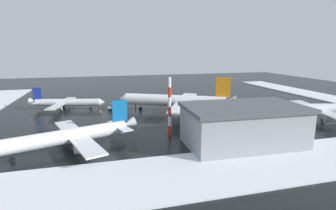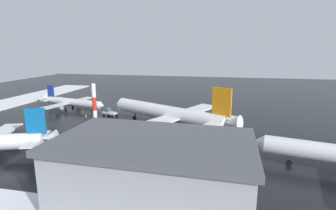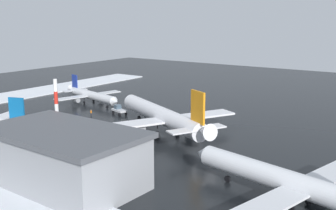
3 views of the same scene
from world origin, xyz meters
name	(u,v)px [view 3 (image 3 of 3)]	position (x,y,z in m)	size (l,w,h in m)	color
ground_plane	(189,127)	(0.00, 0.00, 0.00)	(240.00, 240.00, 0.00)	black
snow_bank_left	(14,96)	(-67.00, 0.00, 0.16)	(14.00, 116.00, 0.32)	white
airplane_far_rear	(162,116)	(-2.32, -7.48, 3.88)	(36.65, 31.22, 11.73)	white
airplane_parked_starboard	(289,182)	(33.03, -27.03, 3.31)	(33.44, 28.03, 10.03)	silver
airplane_parked_portside	(91,95)	(-37.93, 6.10, 2.53)	(25.50, 21.37, 7.64)	silver
pushback_tug	(119,110)	(-22.12, 0.40, 1.28)	(5.05, 3.47, 2.50)	silver
ground_crew_near_tug	(145,113)	(-14.69, 2.09, 0.97)	(0.36, 0.36, 1.71)	black
ground_crew_mid_apron	(91,113)	(-26.67, -5.31, 0.97)	(0.36, 0.36, 1.71)	black
antenna_mast	(57,116)	(-10.91, -29.57, 7.02)	(0.70, 0.70, 14.04)	red
cargo_hangar	(64,157)	(2.54, -39.93, 4.44)	(25.44, 15.75, 8.80)	gray
traffic_cone_near_nose	(145,142)	(-0.45, -16.21, 0.28)	(0.36, 0.36, 0.55)	orange
traffic_cone_mid_line	(169,121)	(-6.45, 0.80, 0.28)	(0.36, 0.36, 0.55)	orange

